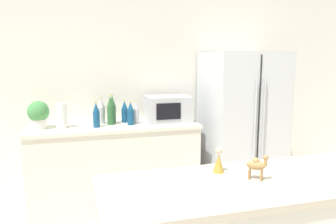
# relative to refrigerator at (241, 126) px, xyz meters

# --- Properties ---
(wall_back) EXTENTS (8.00, 0.06, 2.55)m
(wall_back) POSITION_rel_refrigerator_xyz_m (-0.91, 0.42, 0.43)
(wall_back) COLOR silver
(wall_back) RESTS_ON ground_plane
(back_counter) EXTENTS (1.77, 0.63, 0.92)m
(back_counter) POSITION_rel_refrigerator_xyz_m (-1.46, 0.09, -0.38)
(back_counter) COLOR silver
(back_counter) RESTS_ON ground_plane
(refrigerator) EXTENTS (0.83, 0.76, 1.69)m
(refrigerator) POSITION_rel_refrigerator_xyz_m (0.00, 0.00, 0.00)
(refrigerator) COLOR silver
(refrigerator) RESTS_ON ground_plane
(potted_plant) EXTENTS (0.21, 0.21, 0.28)m
(potted_plant) POSITION_rel_refrigerator_xyz_m (-2.19, 0.07, 0.23)
(potted_plant) COLOR silver
(potted_plant) RESTS_ON back_counter
(paper_towel_roll) EXTENTS (0.11, 0.11, 0.25)m
(paper_towel_roll) POSITION_rel_refrigerator_xyz_m (-1.98, 0.05, 0.20)
(paper_towel_roll) COLOR white
(paper_towel_roll) RESTS_ON back_counter
(microwave) EXTENTS (0.48, 0.37, 0.28)m
(microwave) POSITION_rel_refrigerator_xyz_m (-0.85, 0.10, 0.22)
(microwave) COLOR #B2B5BA
(microwave) RESTS_ON back_counter
(back_bottle_0) EXTENTS (0.08, 0.08, 0.28)m
(back_bottle_0) POSITION_rel_refrigerator_xyz_m (-1.58, 0.17, 0.22)
(back_bottle_0) COLOR #B2B7BC
(back_bottle_0) RESTS_ON back_counter
(back_bottle_1) EXTENTS (0.07, 0.07, 0.24)m
(back_bottle_1) POSITION_rel_refrigerator_xyz_m (-1.33, 0.17, 0.20)
(back_bottle_1) COLOR navy
(back_bottle_1) RESTS_ON back_counter
(back_bottle_2) EXTENTS (0.07, 0.07, 0.25)m
(back_bottle_2) POSITION_rel_refrigerator_xyz_m (-1.29, 0.01, 0.20)
(back_bottle_2) COLOR navy
(back_bottle_2) RESTS_ON back_counter
(back_bottle_3) EXTENTS (0.07, 0.07, 0.31)m
(back_bottle_3) POSITION_rel_refrigerator_xyz_m (-1.49, 0.08, 0.23)
(back_bottle_3) COLOR #2D6033
(back_bottle_3) RESTS_ON back_counter
(back_bottle_4) EXTENTS (0.07, 0.07, 0.31)m
(back_bottle_4) POSITION_rel_refrigerator_xyz_m (-1.46, 0.17, 0.23)
(back_bottle_4) COLOR #2D6033
(back_bottle_4) RESTS_ON back_counter
(back_bottle_5) EXTENTS (0.07, 0.07, 0.26)m
(back_bottle_5) POSITION_rel_refrigerator_xyz_m (-1.64, -0.01, 0.20)
(back_bottle_5) COLOR navy
(back_bottle_5) RESTS_ON back_counter
(back_bottle_6) EXTENTS (0.07, 0.07, 0.25)m
(back_bottle_6) POSITION_rel_refrigerator_xyz_m (-1.22, 0.07, 0.20)
(back_bottle_6) COLOR #B2B7BC
(back_bottle_6) RESTS_ON back_counter
(camel_figurine) EXTENTS (0.10, 0.09, 0.13)m
(camel_figurine) POSITION_rel_refrigerator_xyz_m (-0.99, -1.97, 0.25)
(camel_figurine) COLOR #A87F4C
(camel_figurine) RESTS_ON bar_counter
(wise_man_figurine_blue) EXTENTS (0.06, 0.06, 0.14)m
(wise_man_figurine_blue) POSITION_rel_refrigerator_xyz_m (-1.12, -1.82, 0.23)
(wise_man_figurine_blue) COLOR #B28933
(wise_man_figurine_blue) RESTS_ON bar_counter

